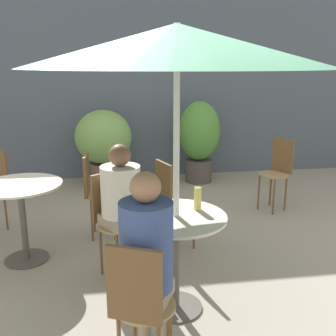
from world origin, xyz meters
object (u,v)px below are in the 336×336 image
(bistro_chair_1, at_px, (140,301))
(potted_plant_0, at_px, (103,141))
(umbrella, at_px, (177,46))
(cafe_table_far, at_px, (21,203))
(potted_plant_1, at_px, (199,137))
(bistro_chair_2, at_px, (95,187))
(beer_glass_1, at_px, (153,213))
(bistro_chair_5, at_px, (278,167))
(bistro_chair_4, at_px, (171,197))
(cafe_table_near, at_px, (176,239))
(beer_glass_0, at_px, (198,198))
(seated_person_0, at_px, (122,200))
(bistro_chair_0, at_px, (113,214))
(seated_person_1, at_px, (147,256))

(bistro_chair_1, distance_m, potted_plant_0, 3.91)
(bistro_chair_1, distance_m, umbrella, 1.58)
(cafe_table_far, height_order, potted_plant_1, potted_plant_1)
(bistro_chair_2, height_order, beer_glass_1, bistro_chair_2)
(umbrella, bearing_deg, bistro_chair_5, 49.80)
(bistro_chair_4, height_order, bistro_chair_5, same)
(cafe_table_near, height_order, bistro_chair_2, bistro_chair_2)
(bistro_chair_2, bearing_deg, bistro_chair_1, -168.71)
(beer_glass_0, bearing_deg, bistro_chair_4, 94.08)
(seated_person_0, bearing_deg, potted_plant_1, 29.37)
(potted_plant_0, bearing_deg, potted_plant_1, 2.83)
(bistro_chair_4, bearing_deg, bistro_chair_0, 103.34)
(cafe_table_near, distance_m, potted_plant_1, 3.39)
(cafe_table_far, relative_size, bistro_chair_5, 0.83)
(bistro_chair_0, bearing_deg, potted_plant_1, 27.00)
(potted_plant_0, bearing_deg, bistro_chair_2, -92.43)
(cafe_table_far, distance_m, bistro_chair_5, 3.07)
(potted_plant_0, bearing_deg, bistro_chair_5, -30.04)
(bistro_chair_1, relative_size, bistro_chair_5, 1.00)
(umbrella, bearing_deg, bistro_chair_2, 114.30)
(seated_person_1, bearing_deg, umbrella, -90.00)
(potted_plant_1, bearing_deg, bistro_chair_5, -61.67)
(bistro_chair_4, height_order, beer_glass_1, bistro_chair_4)
(bistro_chair_4, relative_size, beer_glass_1, 6.18)
(seated_person_0, bearing_deg, cafe_table_near, -90.00)
(bistro_chair_2, bearing_deg, cafe_table_far, 127.21)
(cafe_table_far, bearing_deg, cafe_table_near, -36.86)
(bistro_chair_0, height_order, seated_person_1, seated_person_1)
(seated_person_1, relative_size, beer_glass_0, 7.30)
(bistro_chair_5, height_order, beer_glass_0, beer_glass_0)
(bistro_chair_0, bearing_deg, bistro_chair_5, -3.78)
(bistro_chair_5, distance_m, beer_glass_1, 2.73)
(cafe_table_near, bearing_deg, seated_person_0, 125.71)
(potted_plant_1, bearing_deg, cafe_table_near, -105.52)
(bistro_chair_5, distance_m, potted_plant_0, 2.53)
(cafe_table_near, bearing_deg, bistro_chair_2, 114.30)
(cafe_table_near, xyz_separation_m, bistro_chair_4, (0.12, 1.00, -0.02))
(bistro_chair_5, bearing_deg, potted_plant_1, 179.23)
(bistro_chair_2, xyz_separation_m, potted_plant_0, (0.08, 1.78, 0.15))
(bistro_chair_0, xyz_separation_m, potted_plant_0, (-0.11, 2.56, 0.15))
(cafe_table_near, relative_size, seated_person_1, 0.60)
(bistro_chair_2, xyz_separation_m, umbrella, (0.64, -1.41, 1.37))
(bistro_chair_1, xyz_separation_m, potted_plant_1, (1.23, 3.97, 0.17))
(beer_glass_0, bearing_deg, cafe_table_near, -150.68)
(bistro_chair_2, distance_m, bistro_chair_5, 2.32)
(seated_person_0, height_order, beer_glass_1, seated_person_0)
(beer_glass_0, relative_size, beer_glass_1, 1.17)
(bistro_chair_0, distance_m, potted_plant_1, 2.97)
(bistro_chair_1, bearing_deg, cafe_table_near, -90.00)
(bistro_chair_2, height_order, beer_glass_0, beer_glass_0)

